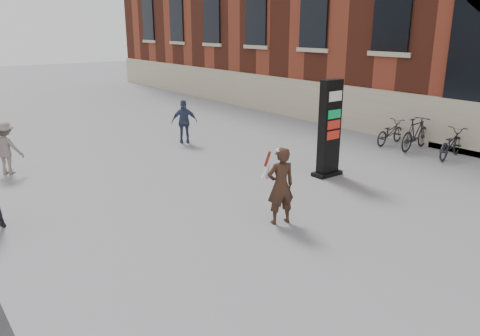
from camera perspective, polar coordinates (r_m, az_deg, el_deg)
ground at (r=10.06m, az=2.35°, el=-7.46°), size 100.00×100.00×0.00m
info_pylon at (r=13.48m, az=10.85°, el=4.72°), size 0.89×0.45×2.75m
woman at (r=10.10m, az=4.95°, el=-2.05°), size 0.76×0.72×1.72m
pedestrian_b at (r=15.15m, az=-26.65°, el=2.20°), size 1.12×1.10×1.54m
pedestrian_c at (r=17.33m, az=-6.79°, el=5.63°), size 1.01×0.78×1.60m
bike_4 at (r=16.77m, az=24.31°, el=2.72°), size 1.89×0.95×0.95m
bike_5 at (r=17.40m, az=20.61°, el=3.94°), size 1.96×0.77×1.15m
bike_6 at (r=17.99m, az=17.82°, el=4.17°), size 1.73×0.76×0.88m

